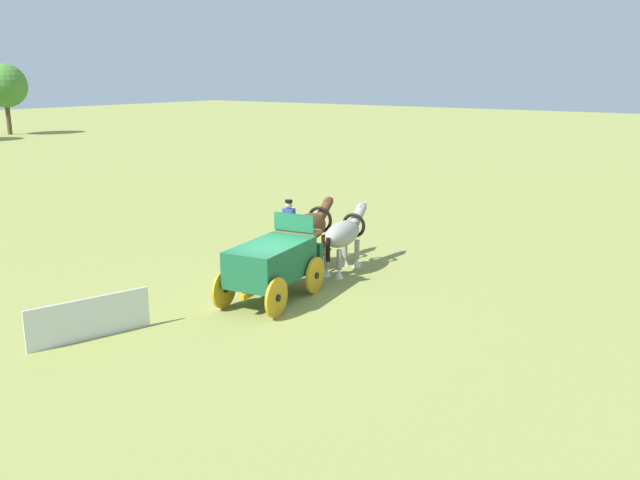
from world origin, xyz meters
name	(u,v)px	position (x,y,z in m)	size (l,w,h in m)	color
ground_plane	(272,300)	(0.00, 0.00, 0.00)	(220.00, 220.00, 0.00)	olive
show_wagon	(273,262)	(0.14, 0.03, 1.18)	(5.95, 2.38, 2.76)	#195B38
draft_horse_near	(310,228)	(3.68, 1.26, 1.39)	(2.97, 1.26, 2.26)	brown
draft_horse_off	(344,234)	(3.91, -0.02, 1.29)	(3.16, 1.19, 2.15)	#9E998E
tree_g	(5,86)	(26.32, 59.92, 5.31)	(4.75, 4.75, 7.71)	brown
sponsor_banner	(90,319)	(-5.06, 1.85, 0.55)	(3.20, 0.06, 1.10)	silver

